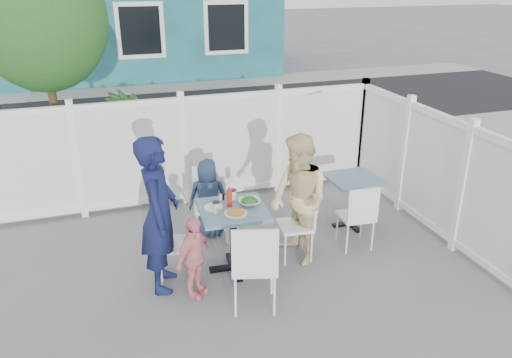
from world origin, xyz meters
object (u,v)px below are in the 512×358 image
object	(u,v)px
toddler	(194,258)
boy	(208,198)
chair_left	(169,238)
chair_back	(210,197)
spare_table	(353,188)
main_table	(233,223)
woman	(299,200)
man	(159,215)
chair_near	(254,261)
chair_right	(301,219)

from	to	relation	value
toddler	boy	bearing A→B (deg)	28.22
chair_left	boy	bearing A→B (deg)	157.38
chair_back	toddler	bearing A→B (deg)	79.08
spare_table	main_table	bearing A→B (deg)	-162.91
chair_left	woman	xyz separation A→B (m)	(1.50, -0.09, 0.27)
chair_left	man	xyz separation A→B (m)	(-0.09, -0.12, 0.36)
woman	spare_table	bearing A→B (deg)	110.39
woman	boy	size ratio (longest dim) A/B	1.49
woman	toddler	bearing A→B (deg)	-84.74
main_table	chair_back	xyz separation A→B (m)	(-0.06, 0.87, -0.06)
chair_left	chair_back	xyz separation A→B (m)	(0.66, 0.81, 0.04)
chair_left	chair_near	world-z (taller)	chair_near
spare_table	chair_left	bearing A→B (deg)	-168.89
main_table	chair_right	bearing A→B (deg)	1.02
main_table	woman	distance (m)	0.80
woman	chair_near	bearing A→B (deg)	-54.74
spare_table	chair_back	distance (m)	1.90
chair_left	boy	size ratio (longest dim) A/B	0.83
spare_table	boy	world-z (taller)	boy
main_table	chair_back	size ratio (longest dim) A/B	0.84
spare_table	boy	distance (m)	1.92
chair_back	chair_near	distance (m)	1.67
chair_left	toddler	world-z (taller)	toddler
chair_back	chair_near	xyz separation A→B (m)	(0.05, -1.67, 0.03)
chair_near	main_table	bearing A→B (deg)	105.03
chair_near	boy	size ratio (longest dim) A/B	0.95
woman	main_table	bearing A→B (deg)	-101.28
chair_left	chair_right	xyz separation A→B (m)	(1.56, -0.04, 0.01)
boy	chair_right	bearing A→B (deg)	149.17
chair_left	man	bearing A→B (deg)	-22.61
spare_table	woman	bearing A→B (deg)	-150.43
main_table	chair_left	size ratio (longest dim) A/B	0.91
chair_right	chair_back	xyz separation A→B (m)	(-0.90, 0.85, 0.03)
chair_back	toddler	distance (m)	1.32
man	woman	size ratio (longest dim) A/B	1.11
chair_right	chair_back	size ratio (longest dim) A/B	0.94
chair_back	boy	bearing A→B (deg)	-58.86
main_table	spare_table	distance (m)	1.90
spare_table	chair_back	xyz separation A→B (m)	(-1.87, 0.31, 0.01)
spare_table	chair_left	size ratio (longest dim) A/B	0.80
man	chair_near	bearing A→B (deg)	-119.34
chair_near	boy	distance (m)	1.72
chair_back	toddler	xyz separation A→B (m)	(-0.47, -1.23, -0.08)
chair_back	boy	world-z (taller)	boy
chair_near	woman	distance (m)	1.13
chair_left	man	world-z (taller)	man
spare_table	chair_near	distance (m)	2.28
main_table	chair_back	bearing A→B (deg)	93.84
boy	toddler	xyz separation A→B (m)	(-0.45, -1.27, -0.06)
main_table	toddler	size ratio (longest dim) A/B	0.85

